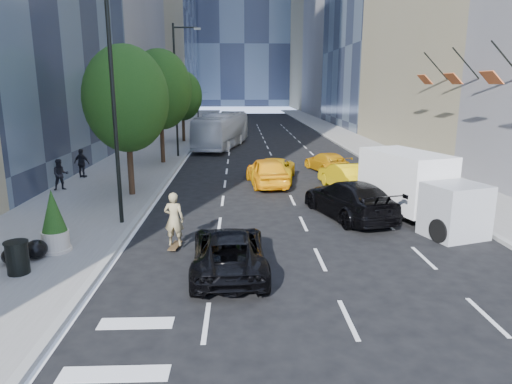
{
  "coord_description": "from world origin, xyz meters",
  "views": [
    {
      "loc": [
        -1.67,
        -14.15,
        5.65
      ],
      "look_at": [
        -1.02,
        3.05,
        1.6
      ],
      "focal_mm": 32.0,
      "sensor_mm": 36.0,
      "label": 1
    }
  ],
  "objects_px": {
    "skateboarder": "(174,223)",
    "box_truck": "(417,188)",
    "city_bus": "(222,130)",
    "trash_can": "(18,258)",
    "black_sedan_mercedes": "(349,199)",
    "planter_shrub": "(54,222)",
    "black_sedan_lincoln": "(229,251)"
  },
  "relations": [
    {
      "from": "skateboarder",
      "to": "box_truck",
      "type": "distance_m",
      "value": 10.23
    },
    {
      "from": "city_bus",
      "to": "trash_can",
      "type": "distance_m",
      "value": 29.77
    },
    {
      "from": "city_bus",
      "to": "trash_can",
      "type": "relative_size",
      "value": 11.91
    },
    {
      "from": "skateboarder",
      "to": "box_truck",
      "type": "relative_size",
      "value": 0.3
    },
    {
      "from": "skateboarder",
      "to": "trash_can",
      "type": "distance_m",
      "value": 4.94
    },
    {
      "from": "black_sedan_mercedes",
      "to": "skateboarder",
      "type": "bearing_deg",
      "value": 12.06
    },
    {
      "from": "city_bus",
      "to": "trash_can",
      "type": "bearing_deg",
      "value": -87.93
    },
    {
      "from": "box_truck",
      "to": "city_bus",
      "type": "bearing_deg",
      "value": 92.86
    },
    {
      "from": "city_bus",
      "to": "trash_can",
      "type": "height_order",
      "value": "city_bus"
    },
    {
      "from": "box_truck",
      "to": "planter_shrub",
      "type": "xyz_separation_m",
      "value": [
        -13.67,
        -3.55,
        -0.28
      ]
    },
    {
      "from": "box_truck",
      "to": "skateboarder",
      "type": "bearing_deg",
      "value": 179.64
    },
    {
      "from": "black_sedan_mercedes",
      "to": "trash_can",
      "type": "xyz_separation_m",
      "value": [
        -11.4,
        -6.07,
        -0.18
      ]
    },
    {
      "from": "planter_shrub",
      "to": "box_truck",
      "type": "bearing_deg",
      "value": 14.57
    },
    {
      "from": "skateboarder",
      "to": "black_sedan_mercedes",
      "type": "height_order",
      "value": "skateboarder"
    },
    {
      "from": "trash_can",
      "to": "city_bus",
      "type": "bearing_deg",
      "value": 80.18
    },
    {
      "from": "black_sedan_lincoln",
      "to": "trash_can",
      "type": "relative_size",
      "value": 5.02
    },
    {
      "from": "skateboarder",
      "to": "black_sedan_mercedes",
      "type": "bearing_deg",
      "value": -144.63
    },
    {
      "from": "black_sedan_lincoln",
      "to": "box_truck",
      "type": "relative_size",
      "value": 0.76
    },
    {
      "from": "box_truck",
      "to": "black_sedan_lincoln",
      "type": "bearing_deg",
      "value": -164.43
    },
    {
      "from": "black_sedan_mercedes",
      "to": "city_bus",
      "type": "xyz_separation_m",
      "value": [
        -6.32,
        23.26,
        0.77
      ]
    },
    {
      "from": "black_sedan_lincoln",
      "to": "planter_shrub",
      "type": "height_order",
      "value": "planter_shrub"
    },
    {
      "from": "black_sedan_lincoln",
      "to": "trash_can",
      "type": "bearing_deg",
      "value": 0.45
    },
    {
      "from": "black_sedan_mercedes",
      "to": "planter_shrub",
      "type": "xyz_separation_m",
      "value": [
        -11.0,
        -4.21,
        0.36
      ]
    },
    {
      "from": "black_sedan_lincoln",
      "to": "box_truck",
      "type": "height_order",
      "value": "box_truck"
    },
    {
      "from": "city_bus",
      "to": "skateboarder",
      "type": "bearing_deg",
      "value": -79.7
    },
    {
      "from": "skateboarder",
      "to": "black_sedan_mercedes",
      "type": "relative_size",
      "value": 0.34
    },
    {
      "from": "trash_can",
      "to": "planter_shrub",
      "type": "distance_m",
      "value": 1.97
    },
    {
      "from": "box_truck",
      "to": "planter_shrub",
      "type": "height_order",
      "value": "box_truck"
    },
    {
      "from": "box_truck",
      "to": "planter_shrub",
      "type": "bearing_deg",
      "value": 176.81
    },
    {
      "from": "black_sedan_mercedes",
      "to": "box_truck",
      "type": "xyz_separation_m",
      "value": [
        2.68,
        -0.65,
        0.64
      ]
    },
    {
      "from": "black_sedan_lincoln",
      "to": "black_sedan_mercedes",
      "type": "relative_size",
      "value": 0.86
    },
    {
      "from": "black_sedan_mercedes",
      "to": "box_truck",
      "type": "bearing_deg",
      "value": 150.62
    }
  ]
}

